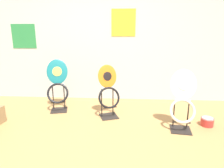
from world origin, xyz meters
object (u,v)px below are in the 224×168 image
toilet_seat_display_teal_sax (58,86)px  toilet_seat_display_orange_sun (108,93)px  toilet_seat_display_white_plain (183,102)px  paint_can (207,121)px

toilet_seat_display_teal_sax → toilet_seat_display_orange_sun: toilet_seat_display_teal_sax is taller
toilet_seat_display_teal_sax → toilet_seat_display_white_plain: toilet_seat_display_teal_sax is taller
toilet_seat_display_teal_sax → paint_can: (2.41, -0.48, -0.38)m
toilet_seat_display_teal_sax → toilet_seat_display_orange_sun: bearing=-14.4°
toilet_seat_display_orange_sun → toilet_seat_display_teal_sax: bearing=165.6°
toilet_seat_display_white_plain → paint_can: (0.43, 0.14, -0.34)m
toilet_seat_display_white_plain → toilet_seat_display_orange_sun: bearing=160.2°
paint_can → toilet_seat_display_orange_sun: bearing=170.6°
toilet_seat_display_teal_sax → toilet_seat_display_white_plain: bearing=-17.3°
toilet_seat_display_teal_sax → toilet_seat_display_white_plain: 2.08m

